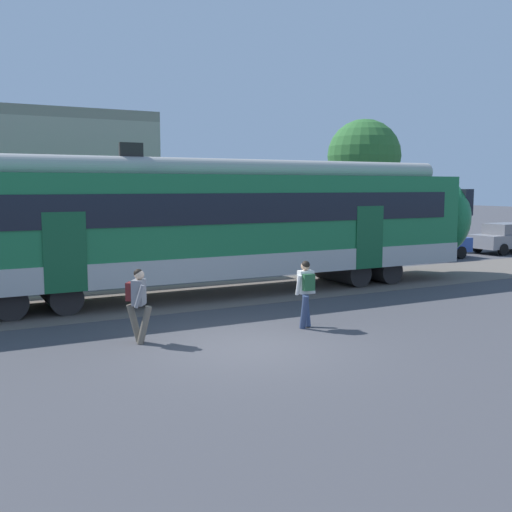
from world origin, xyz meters
The scene contains 6 objects.
ground_plane centered at (0.00, 0.00, 0.00)m, with size 160.00×160.00×0.00m, color #424247.
pedestrian_grey centered at (-2.02, 1.37, 0.99)m, with size 0.55×0.67×1.67m.
pedestrian_white centered at (2.02, 0.84, 0.99)m, with size 0.59×0.62×1.67m.
parked_car_blue centered at (14.89, 10.07, 0.78)m, with size 4.01×1.77×1.54m.
parked_car_grey centered at (20.24, 10.08, 0.78)m, with size 4.04×1.83×1.54m.
street_tree_right centered at (15.75, 16.35, 5.14)m, with size 4.16×4.16×7.24m.
Camera 1 is at (-5.74, -11.31, 3.46)m, focal length 42.00 mm.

